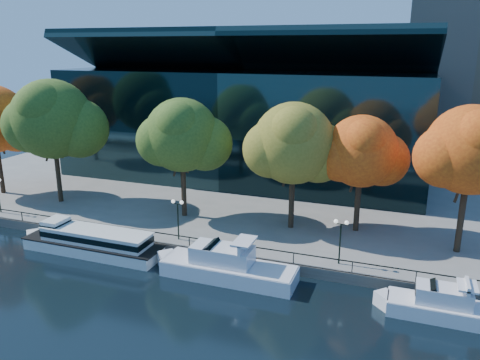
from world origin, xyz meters
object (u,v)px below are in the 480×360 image
at_px(tree_4, 363,153).
at_px(lamp_2, 341,232).
at_px(lamp_1, 178,210).
at_px(cruiser_far, 443,305).
at_px(tree_1, 53,121).
at_px(tree_2, 183,137).
at_px(cruiser_near, 223,265).
at_px(tour_boat, 89,240).
at_px(tree_3, 295,145).
at_px(tree_5, 472,152).

relative_size(tree_4, lamp_2, 2.93).
bearing_deg(lamp_1, cruiser_far, -10.16).
xyz_separation_m(tree_1, tree_2, (16.32, 0.72, -0.93)).
bearing_deg(tree_4, cruiser_near, -128.49).
bearing_deg(tree_2, tour_boat, -118.44).
xyz_separation_m(cruiser_far, tree_3, (-13.97, 11.05, 8.72)).
relative_size(tree_4, tree_5, 0.88).
height_order(cruiser_far, tree_3, tree_3).
height_order(tree_2, lamp_1, tree_2).
bearing_deg(tree_3, lamp_1, -144.79).
height_order(lamp_1, lamp_2, same).
xyz_separation_m(tour_boat, cruiser_far, (31.33, -0.57, -0.25)).
bearing_deg(tree_3, tour_boat, -148.88).
bearing_deg(lamp_2, lamp_1, 180.00).
bearing_deg(cruiser_near, lamp_2, 23.58).
xyz_separation_m(tour_boat, cruiser_near, (13.99, -0.35, -0.08)).
bearing_deg(tour_boat, lamp_1, 25.44).
distance_m(tree_2, lamp_2, 19.79).
relative_size(tour_boat, lamp_1, 3.81).
bearing_deg(lamp_2, tree_1, 170.85).
xyz_separation_m(tree_4, lamp_1, (-16.09, -8.30, -5.13)).
height_order(cruiser_near, tree_2, tree_2).
bearing_deg(lamp_2, cruiser_near, -156.42).
xyz_separation_m(cruiser_near, tree_4, (9.79, 12.31, 7.95)).
xyz_separation_m(tree_3, tree_5, (15.78, -0.59, 0.63)).
relative_size(tour_boat, tree_1, 1.05).
distance_m(cruiser_far, lamp_1, 24.20).
height_order(tour_boat, lamp_1, lamp_1).
height_order(tree_4, lamp_2, tree_4).
bearing_deg(cruiser_near, tree_2, 130.20).
height_order(cruiser_far, lamp_2, lamp_2).
distance_m(cruiser_near, cruiser_far, 17.34).
bearing_deg(cruiser_near, cruiser_far, -0.74).
relative_size(cruiser_far, lamp_1, 2.37).
bearing_deg(tree_3, tree_4, 12.99).
bearing_deg(tree_4, tree_5, -12.48).
xyz_separation_m(cruiser_near, tree_2, (-8.64, 10.23, 8.73)).
height_order(tree_2, lamp_2, tree_2).
xyz_separation_m(tree_1, tree_4, (34.76, 2.80, -1.71)).
bearing_deg(tree_1, tree_4, 4.61).
bearing_deg(lamp_1, tree_3, 35.21).
relative_size(tour_boat, tree_3, 1.18).
relative_size(tree_3, tree_5, 0.97).
bearing_deg(tree_5, cruiser_near, -151.86).
height_order(tree_4, tree_5, tree_5).
xyz_separation_m(cruiser_far, tree_2, (-25.98, 10.45, 8.90)).
height_order(cruiser_near, lamp_1, lamp_1).
relative_size(cruiser_near, cruiser_far, 1.35).
distance_m(tree_1, tree_2, 16.37).
xyz_separation_m(tree_3, lamp_1, (-9.66, -6.82, -5.73)).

